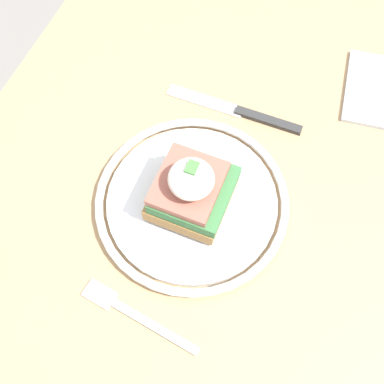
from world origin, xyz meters
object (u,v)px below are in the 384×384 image
(fork, at_px, (134,315))
(knife, at_px, (244,113))
(sandwich, at_px, (192,189))
(plate, at_px, (192,201))

(fork, height_order, knife, knife)
(sandwich, bearing_deg, plate, 22.80)
(sandwich, xyz_separation_m, knife, (0.15, -0.01, -0.04))
(fork, bearing_deg, sandwich, -3.56)
(sandwich, height_order, knife, sandwich)
(plate, xyz_separation_m, sandwich, (-0.00, -0.00, 0.04))
(plate, height_order, sandwich, sandwich)
(plate, height_order, knife, plate)
(sandwich, bearing_deg, knife, -5.33)
(plate, relative_size, fork, 1.62)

